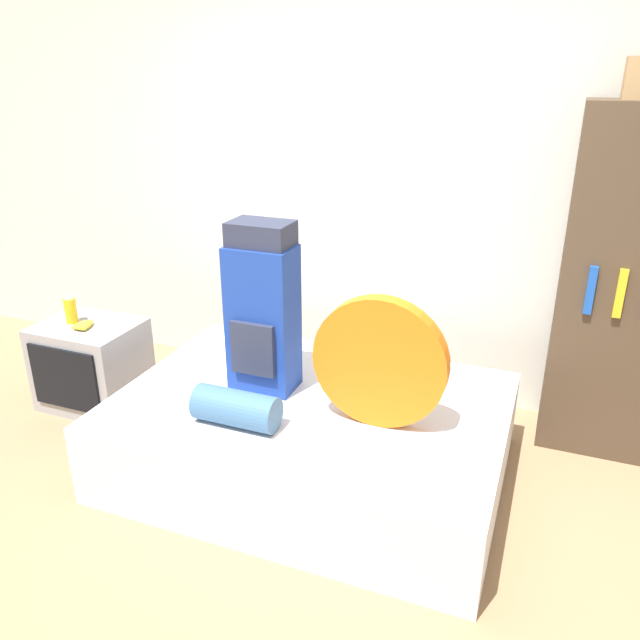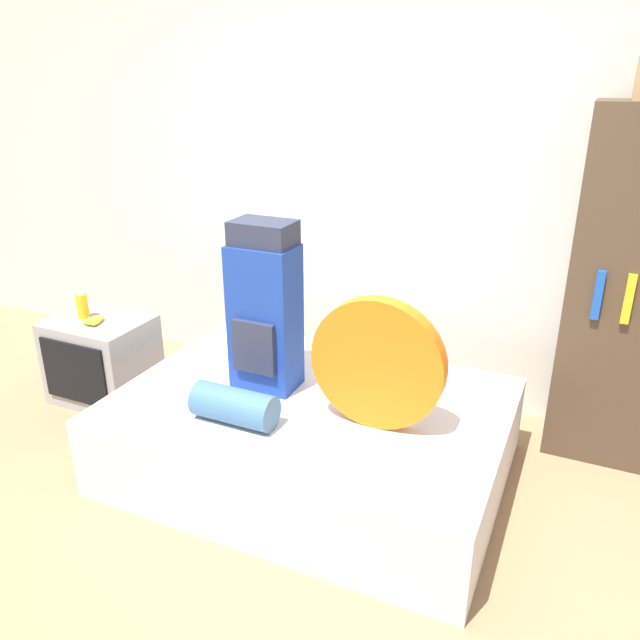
# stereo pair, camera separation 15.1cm
# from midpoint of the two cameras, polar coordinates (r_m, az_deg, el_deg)

# --- Properties ---
(ground_plane) EXTENTS (16.00, 16.00, 0.00)m
(ground_plane) POSITION_cam_midpoint_polar(r_m,az_deg,el_deg) (3.08, -6.72, -19.21)
(ground_plane) COLOR #997551
(wall_back) EXTENTS (8.00, 0.05, 2.60)m
(wall_back) POSITION_cam_midpoint_polar(r_m,az_deg,el_deg) (3.95, 4.14, 11.46)
(wall_back) COLOR silver
(wall_back) RESTS_ON ground_plane
(bed) EXTENTS (1.97, 1.40, 0.43)m
(bed) POSITION_cam_midpoint_polar(r_m,az_deg,el_deg) (3.37, -2.13, -10.46)
(bed) COLOR silver
(bed) RESTS_ON ground_plane
(backpack) EXTENTS (0.34, 0.26, 0.90)m
(backpack) POSITION_cam_midpoint_polar(r_m,az_deg,el_deg) (3.22, -6.61, 0.85)
(backpack) COLOR navy
(backpack) RESTS_ON bed
(tent_bag) EXTENTS (0.64, 0.08, 0.64)m
(tent_bag) POSITION_cam_midpoint_polar(r_m,az_deg,el_deg) (2.91, 4.00, -3.90)
(tent_bag) COLOR orange
(tent_bag) RESTS_ON bed
(sleeping_roll) EXTENTS (0.42, 0.18, 0.18)m
(sleeping_roll) POSITION_cam_midpoint_polar(r_m,az_deg,el_deg) (3.03, -9.10, -7.98)
(sleeping_roll) COLOR #3D668E
(sleeping_roll) RESTS_ON bed
(television) EXTENTS (0.61, 0.49, 0.55)m
(television) POSITION_cam_midpoint_polar(r_m,az_deg,el_deg) (4.25, -21.10, -3.83)
(television) COLOR #939399
(television) RESTS_ON ground_plane
(canister) EXTENTS (0.07, 0.07, 0.17)m
(canister) POSITION_cam_midpoint_polar(r_m,az_deg,el_deg) (4.18, -22.81, 0.83)
(canister) COLOR gold
(canister) RESTS_ON television
(banana_bunch) EXTENTS (0.12, 0.15, 0.04)m
(banana_bunch) POSITION_cam_midpoint_polar(r_m,az_deg,el_deg) (4.09, -21.71, -0.42)
(banana_bunch) COLOR yellow
(banana_bunch) RESTS_ON television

